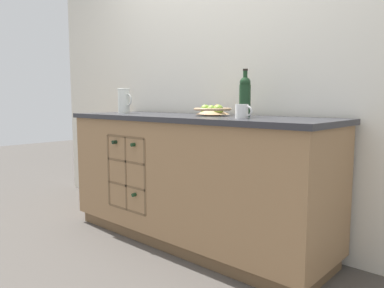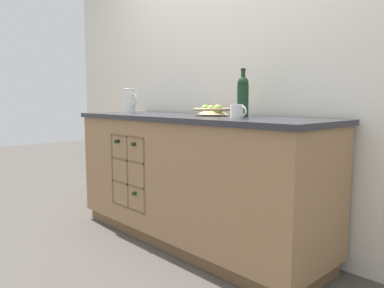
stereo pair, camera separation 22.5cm
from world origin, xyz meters
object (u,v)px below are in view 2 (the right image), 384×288
Objects in this scene: white_pitcher at (130,100)px; standing_wine_bottle at (243,95)px; fruit_bowl at (212,110)px; ceramic_mug at (237,111)px.

white_pitcher is 1.12m from standing_wine_bottle.
fruit_bowl is at bearing -178.28° from standing_wine_bottle.
standing_wine_bottle reaches higher than white_pitcher.
fruit_bowl is 0.85× the size of standing_wine_bottle.
standing_wine_bottle reaches higher than fruit_bowl.
white_pitcher is 1.79× the size of ceramic_mug.
white_pitcher reaches higher than fruit_bowl.
white_pitcher is at bearing 177.94° from ceramic_mug.
fruit_bowl is 1.28× the size of white_pitcher.
fruit_bowl is 0.40m from ceramic_mug.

